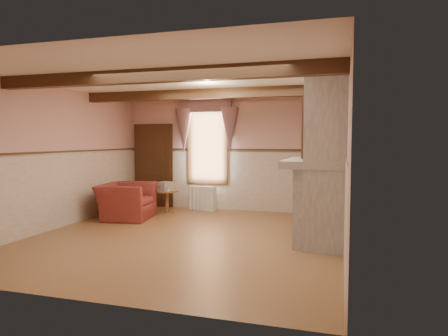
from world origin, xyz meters
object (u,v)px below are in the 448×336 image
(oil_lamp, at_px, (318,150))
(side_table, at_px, (167,201))
(mantel_clock, at_px, (318,152))
(armchair, at_px, (126,201))
(radiator, at_px, (202,198))
(bowl, at_px, (317,157))

(oil_lamp, bearing_deg, side_table, 162.81)
(oil_lamp, bearing_deg, mantel_clock, 90.00)
(armchair, height_order, oil_lamp, oil_lamp)
(armchair, relative_size, mantel_clock, 5.04)
(side_table, relative_size, radiator, 0.82)
(side_table, relative_size, mantel_clock, 2.40)
(mantel_clock, relative_size, oil_lamp, 0.86)
(radiator, height_order, bowl, bowl)
(side_table, height_order, oil_lamp, oil_lamp)
(side_table, distance_m, mantel_clock, 3.93)
(bowl, bearing_deg, radiator, 145.56)
(radiator, distance_m, mantel_clock, 3.50)
(armchair, bearing_deg, mantel_clock, -100.21)
(side_table, xyz_separation_m, mantel_clock, (3.60, -0.98, 1.25))
(mantel_clock, height_order, oil_lamp, oil_lamp)
(radiator, relative_size, mantel_clock, 2.92)
(bowl, bearing_deg, mantel_clock, 90.00)
(side_table, distance_m, bowl, 4.05)
(side_table, xyz_separation_m, bowl, (3.60, -1.42, 1.18))
(bowl, distance_m, oil_lamp, 0.32)
(armchair, distance_m, oil_lamp, 4.33)
(side_table, relative_size, bowl, 1.82)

